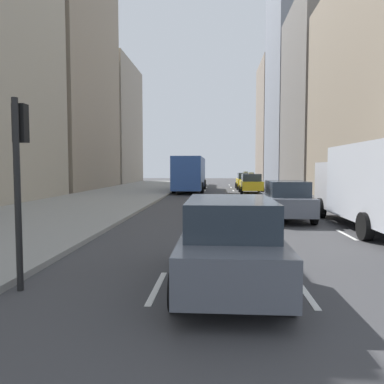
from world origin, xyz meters
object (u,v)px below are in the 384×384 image
object	(u,v)px
sedan_black_near	(286,200)
traffic_light_pole	(19,163)
taxi_lead	(251,183)
taxi_second	(245,181)
city_bus	(190,173)
box_truck	(375,184)
sedan_silver_behind	(229,241)

from	to	relation	value
sedan_black_near	traffic_light_pole	bearing A→B (deg)	-124.41
taxi_lead	taxi_second	size ratio (longest dim) A/B	1.00
taxi_lead	city_bus	xyz separation A→B (m)	(-5.61, 2.56, 0.91)
box_truck	traffic_light_pole	bearing A→B (deg)	-142.02
city_bus	box_truck	xyz separation A→B (m)	(8.41, -21.96, -0.08)
taxi_second	box_truck	distance (m)	25.90
sedan_black_near	box_truck	xyz separation A→B (m)	(2.80, -2.40, 0.83)
taxi_lead	traffic_light_pole	world-z (taller)	traffic_light_pole
taxi_second	traffic_light_pole	world-z (taller)	traffic_light_pole
sedan_black_near	box_truck	bearing A→B (deg)	-40.61
taxi_lead	sedan_black_near	size ratio (longest dim) A/B	1.00
sedan_black_near	taxi_lead	bearing A→B (deg)	90.00
sedan_silver_behind	traffic_light_pole	world-z (taller)	traffic_light_pole
sedan_silver_behind	city_bus	size ratio (longest dim) A/B	0.41
taxi_lead	traffic_light_pole	bearing A→B (deg)	-104.11
taxi_second	city_bus	bearing A→B (deg)	-146.08
taxi_lead	city_bus	bearing A→B (deg)	155.48
sedan_black_near	box_truck	size ratio (longest dim) A/B	0.53
traffic_light_pole	taxi_lead	bearing A→B (deg)	75.89
taxi_second	city_bus	distance (m)	6.82
city_bus	traffic_light_pole	bearing A→B (deg)	-92.22
box_truck	traffic_light_pole	distance (m)	12.14
sedan_silver_behind	traffic_light_pole	distance (m)	4.27
taxi_lead	box_truck	world-z (taller)	box_truck
sedan_black_near	sedan_silver_behind	xyz separation A→B (m)	(-2.80, -9.35, 0.00)
taxi_lead	sedan_silver_behind	distance (m)	26.50
city_bus	box_truck	world-z (taller)	city_bus
taxi_second	city_bus	size ratio (longest dim) A/B	0.38
city_bus	taxi_second	bearing A→B (deg)	33.92
city_bus	box_truck	size ratio (longest dim) A/B	1.38
sedan_black_near	city_bus	xyz separation A→B (m)	(-5.61, 19.56, 0.91)
taxi_lead	city_bus	distance (m)	6.23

